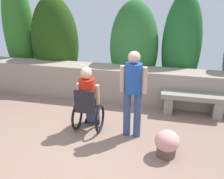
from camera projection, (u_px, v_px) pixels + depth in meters
ground_plane at (94, 144)px, 4.59m from camera, size 10.08×10.08×0.00m
stone_retaining_wall at (118, 83)px, 6.34m from camera, size 7.45×0.60×0.86m
hedge_backdrop at (112, 44)px, 6.68m from camera, size 7.14×0.96×3.13m
stone_bench at (193, 101)px, 5.55m from camera, size 1.43×0.36×0.51m
person_in_wheelchair at (88, 101)px, 4.87m from camera, size 0.53×0.66×1.33m
person_standing_companion at (133, 89)px, 4.51m from camera, size 0.49×0.30×1.68m
flower_pot_purple_near at (167, 143)px, 4.20m from camera, size 0.42×0.42×0.47m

